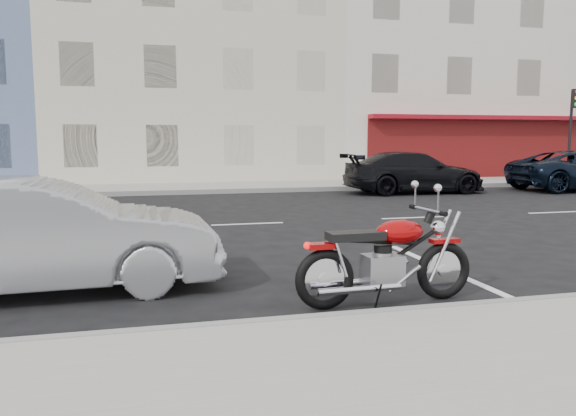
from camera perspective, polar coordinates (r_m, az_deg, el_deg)
The scene contains 11 objects.
ground at distance 12.91m, azimuth 4.65°, elevation -1.30°, with size 120.00×120.00×0.00m, color black.
sidewalk_far at distance 20.88m, azimuth -16.52°, elevation 1.83°, with size 80.00×3.40×0.15m, color gray.
curb_near at distance 5.46m, azimuth -23.04°, elevation -12.69°, with size 80.00×0.12×0.16m, color gray.
curb_far at distance 19.19m, azimuth -16.72°, elevation 1.40°, with size 80.00×0.12×0.16m, color gray.
bldg_cream at distance 28.73m, azimuth -10.13°, elevation 14.71°, with size 12.00×12.00×11.50m, color beige.
bldg_corner at distance 32.46m, azimuth 14.22°, elevation 14.60°, with size 14.00×12.00×12.50m, color beige.
traffic_light at distance 26.99m, azimuth 26.88°, elevation 7.76°, with size 0.26×0.30×3.80m.
fire_hydrant at distance 26.19m, azimuth 23.91°, elevation 3.52°, with size 0.20×0.20×0.72m.
motorcycle at distance 6.82m, azimuth 15.76°, elevation -4.87°, with size 2.16×0.71×1.08m.
sedan_silver at distance 7.43m, azimuth -23.67°, elevation -2.62°, with size 1.48×4.25×1.40m, color #93969A.
car_far at distance 19.86m, azimuth 12.67°, elevation 3.53°, with size 1.99×4.89×1.42m, color black.
Camera 1 is at (-4.13, -12.08, 1.87)m, focal length 35.00 mm.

